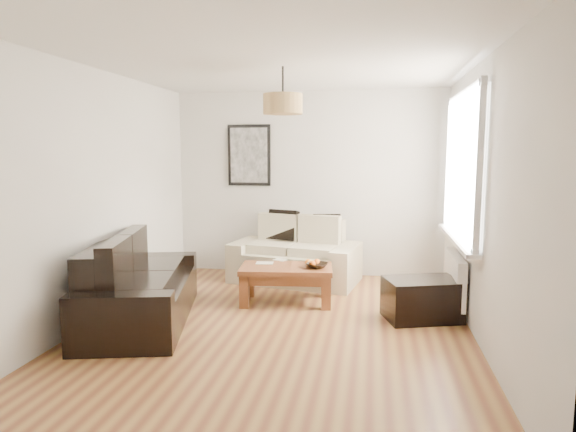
% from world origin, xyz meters
% --- Properties ---
extents(floor, '(4.50, 4.50, 0.00)m').
position_xyz_m(floor, '(0.00, 0.00, 0.00)').
color(floor, brown).
rests_on(floor, ground).
extents(ceiling, '(3.80, 4.50, 0.00)m').
position_xyz_m(ceiling, '(0.00, 0.00, 2.60)').
color(ceiling, white).
rests_on(ceiling, floor).
extents(wall_back, '(3.80, 0.04, 2.60)m').
position_xyz_m(wall_back, '(0.00, 2.25, 1.30)').
color(wall_back, silver).
rests_on(wall_back, floor).
extents(wall_front, '(3.80, 0.04, 2.60)m').
position_xyz_m(wall_front, '(0.00, -2.25, 1.30)').
color(wall_front, silver).
rests_on(wall_front, floor).
extents(wall_left, '(0.04, 4.50, 2.60)m').
position_xyz_m(wall_left, '(-1.90, 0.00, 1.30)').
color(wall_left, silver).
rests_on(wall_left, floor).
extents(wall_right, '(0.04, 4.50, 2.60)m').
position_xyz_m(wall_right, '(1.90, 0.00, 1.30)').
color(wall_right, silver).
rests_on(wall_right, floor).
extents(window_bay, '(0.14, 1.90, 1.60)m').
position_xyz_m(window_bay, '(1.86, 0.80, 1.60)').
color(window_bay, white).
rests_on(window_bay, wall_right).
extents(radiator, '(0.10, 0.90, 0.52)m').
position_xyz_m(radiator, '(1.82, 0.80, 0.38)').
color(radiator, white).
rests_on(radiator, wall_right).
extents(poster, '(0.62, 0.04, 0.87)m').
position_xyz_m(poster, '(-0.85, 2.22, 1.70)').
color(poster, black).
rests_on(poster, wall_back).
extents(pendant_shade, '(0.40, 0.40, 0.20)m').
position_xyz_m(pendant_shade, '(0.00, 0.30, 2.23)').
color(pendant_shade, tan).
rests_on(pendant_shade, ceiling).
extents(loveseat_cream, '(1.80, 1.19, 0.83)m').
position_xyz_m(loveseat_cream, '(-0.11, 1.78, 0.41)').
color(loveseat_cream, beige).
rests_on(loveseat_cream, floor).
extents(sofa_leather, '(1.35, 2.06, 0.82)m').
position_xyz_m(sofa_leather, '(-1.43, -0.06, 0.41)').
color(sofa_leather, black).
rests_on(sofa_leather, floor).
extents(coffee_table, '(1.11, 0.69, 0.43)m').
position_xyz_m(coffee_table, '(-0.06, 0.81, 0.22)').
color(coffee_table, brown).
rests_on(coffee_table, floor).
extents(ottoman, '(0.87, 0.69, 0.43)m').
position_xyz_m(ottoman, '(1.45, 0.49, 0.22)').
color(ottoman, black).
rests_on(ottoman, floor).
extents(cushion_left, '(0.44, 0.24, 0.42)m').
position_xyz_m(cushion_left, '(-0.31, 1.98, 0.73)').
color(cushion_left, black).
rests_on(cushion_left, loveseat_cream).
extents(cushion_right, '(0.39, 0.19, 0.38)m').
position_xyz_m(cushion_right, '(0.30, 1.98, 0.71)').
color(cushion_right, black).
rests_on(cushion_right, loveseat_cream).
extents(fruit_bowl, '(0.31, 0.31, 0.06)m').
position_xyz_m(fruit_bowl, '(0.31, 0.80, 0.46)').
color(fruit_bowl, black).
rests_on(fruit_bowl, coffee_table).
extents(orange_a, '(0.07, 0.07, 0.07)m').
position_xyz_m(orange_a, '(0.25, 0.82, 0.47)').
color(orange_a, '#D75712').
rests_on(orange_a, fruit_bowl).
extents(orange_b, '(0.10, 0.10, 0.08)m').
position_xyz_m(orange_b, '(0.29, 0.92, 0.47)').
color(orange_b, '#E35B13').
rests_on(orange_b, fruit_bowl).
extents(orange_c, '(0.09, 0.09, 0.07)m').
position_xyz_m(orange_c, '(0.19, 0.89, 0.47)').
color(orange_c, orange).
rests_on(orange_c, fruit_bowl).
extents(papers, '(0.21, 0.16, 0.01)m').
position_xyz_m(papers, '(-0.34, 0.93, 0.43)').
color(papers, silver).
rests_on(papers, coffee_table).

